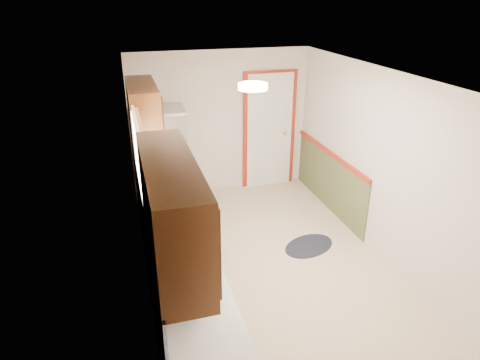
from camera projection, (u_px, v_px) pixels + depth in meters
room_shell at (271, 181)px, 4.98m from camera, size 3.20×5.20×2.52m
kitchen_run at (170, 238)px, 4.57m from camera, size 0.63×4.00×2.20m
back_wall_trim at (282, 141)px, 7.30m from camera, size 1.12×2.30×2.08m
ceiling_fixture at (253, 86)px, 4.26m from camera, size 0.30×0.30×0.06m
microwave at (187, 261)px, 3.60m from camera, size 0.50×0.67×0.40m
refrigerator at (165, 160)px, 6.68m from camera, size 0.71×0.70×1.64m
rug at (309, 246)px, 5.91m from camera, size 0.91×0.76×0.01m
cooktop at (159, 174)px, 5.82m from camera, size 0.54×0.65×0.02m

